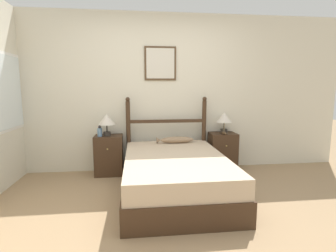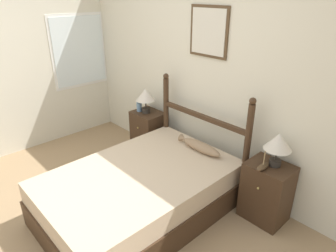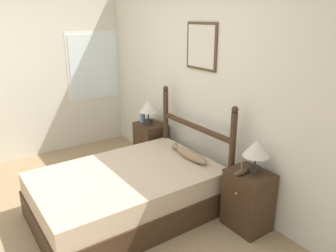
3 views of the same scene
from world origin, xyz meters
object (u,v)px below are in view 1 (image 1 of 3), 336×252
object	(u,v)px
bed	(175,175)
nightstand_right	(222,152)
table_lamp_right	(224,118)
model_boat	(224,133)
fish_pillow	(176,140)
table_lamp_left	(107,120)
bottle	(100,132)
nightstand_left	(109,155)

from	to	relation	value
bed	nightstand_right	distance (m)	1.28
table_lamp_right	model_boat	world-z (taller)	table_lamp_right
nightstand_right	fish_pillow	bearing A→B (deg)	-172.15
nightstand_right	table_lamp_right	distance (m)	0.56
table_lamp_right	model_boat	size ratio (longest dim) A/B	1.79
nightstand_right	table_lamp_left	world-z (taller)	table_lamp_left
table_lamp_left	table_lamp_right	distance (m)	1.89
fish_pillow	bottle	bearing A→B (deg)	177.17
fish_pillow	nightstand_right	bearing A→B (deg)	7.85
nightstand_left	table_lamp_right	distance (m)	1.96
nightstand_left	table_lamp_left	world-z (taller)	table_lamp_left
bed	nightstand_right	size ratio (longest dim) A/B	3.12
nightstand_left	table_lamp_left	distance (m)	0.56
bed	model_boat	size ratio (longest dim) A/B	10.29
bed	model_boat	distance (m)	1.26
table_lamp_left	table_lamp_right	world-z (taller)	same
table_lamp_right	bottle	xyz separation A→B (m)	(-2.00, -0.08, -0.17)
nightstand_left	table_lamp_right	size ratio (longest dim) A/B	1.84
bottle	fish_pillow	bearing A→B (deg)	-2.83
bed	nightstand_left	world-z (taller)	nightstand_left
nightstand_right	model_boat	world-z (taller)	model_boat
table_lamp_right	bottle	size ratio (longest dim) A/B	1.99
bed	bottle	distance (m)	1.41
nightstand_left	nightstand_right	bearing A→B (deg)	0.00
table_lamp_left	model_boat	bearing A→B (deg)	-2.82
bed	bottle	world-z (taller)	bottle
model_boat	fish_pillow	xyz separation A→B (m)	(-0.78, -0.00, -0.10)
table_lamp_right	model_boat	bearing A→B (deg)	-107.92
nightstand_left	model_boat	bearing A→B (deg)	-3.43
bed	nightstand_left	size ratio (longest dim) A/B	3.12
model_boat	table_lamp_left	bearing A→B (deg)	177.18
model_boat	bottle	bearing A→B (deg)	178.33
nightstand_right	table_lamp_left	distance (m)	1.95
bed	table_lamp_left	bearing A→B (deg)	137.45
bed	nightstand_left	xyz separation A→B (m)	(-0.93, 0.88, 0.06)
nightstand_right	fish_pillow	size ratio (longest dim) A/B	1.06
bed	table_lamp_right	xyz separation A→B (m)	(0.95, 0.91, 0.62)
table_lamp_left	fish_pillow	distance (m)	1.12
nightstand_right	table_lamp_right	xyz separation A→B (m)	(0.02, 0.03, 0.55)
nightstand_right	model_boat	size ratio (longest dim) A/B	3.30
nightstand_right	table_lamp_left	bearing A→B (deg)	-179.43
table_lamp_left	fish_pillow	bearing A→B (deg)	-4.94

